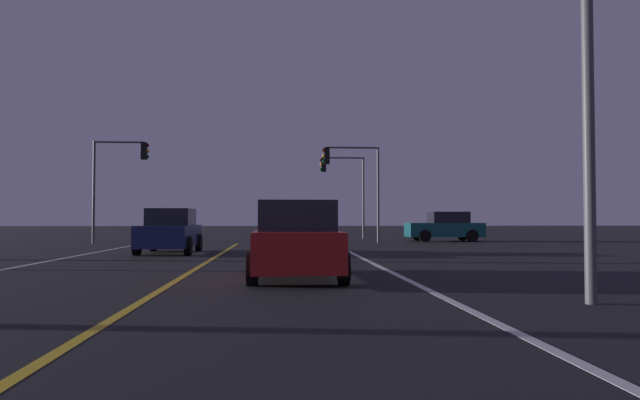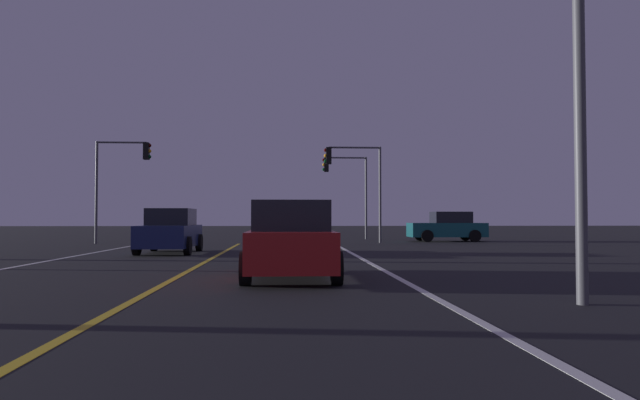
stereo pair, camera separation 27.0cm
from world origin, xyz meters
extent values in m
cube|color=silver|center=(4.93, 12.51, 0.00)|extent=(0.16, 37.02, 0.01)
cube|color=gold|center=(0.00, 12.51, 0.00)|extent=(0.16, 37.02, 0.01)
cylinder|color=black|center=(1.66, 14.91, 0.34)|extent=(0.22, 0.68, 0.68)
cylinder|color=black|center=(3.46, 14.91, 0.34)|extent=(0.22, 0.68, 0.68)
cylinder|color=black|center=(1.66, 12.21, 0.34)|extent=(0.22, 0.68, 0.68)
cylinder|color=black|center=(3.46, 12.21, 0.34)|extent=(0.22, 0.68, 0.68)
cube|color=maroon|center=(2.56, 13.56, 0.66)|extent=(1.80, 4.30, 0.80)
cube|color=black|center=(2.56, 13.31, 1.38)|extent=(1.60, 2.10, 0.64)
cube|color=red|center=(1.96, 11.46, 0.76)|extent=(0.24, 0.08, 0.16)
cube|color=red|center=(3.16, 11.46, 0.76)|extent=(0.24, 0.08, 0.16)
cylinder|color=black|center=(10.29, 32.42, 0.34)|extent=(0.68, 0.22, 0.68)
cylinder|color=black|center=(10.29, 34.22, 0.34)|extent=(0.68, 0.22, 0.68)
cylinder|color=black|center=(12.99, 32.42, 0.34)|extent=(0.68, 0.22, 0.68)
cylinder|color=black|center=(12.99, 34.22, 0.34)|extent=(0.68, 0.22, 0.68)
cube|color=#145156|center=(11.64, 33.32, 0.66)|extent=(4.30, 1.80, 0.80)
cube|color=black|center=(11.89, 33.32, 1.38)|extent=(2.10, 1.60, 0.64)
cube|color=red|center=(13.74, 32.72, 0.76)|extent=(0.08, 0.24, 0.16)
cube|color=red|center=(13.74, 33.92, 0.76)|extent=(0.08, 0.24, 0.16)
cylinder|color=black|center=(-1.07, 21.65, 0.34)|extent=(0.22, 0.68, 0.68)
cylinder|color=black|center=(-2.87, 21.65, 0.34)|extent=(0.22, 0.68, 0.68)
cylinder|color=black|center=(-1.07, 24.35, 0.34)|extent=(0.22, 0.68, 0.68)
cylinder|color=black|center=(-2.87, 24.35, 0.34)|extent=(0.22, 0.68, 0.68)
cube|color=navy|center=(-1.97, 23.00, 0.66)|extent=(1.80, 4.30, 0.80)
cube|color=black|center=(-1.97, 23.25, 1.38)|extent=(1.60, 2.10, 0.64)
cube|color=red|center=(-1.37, 25.10, 0.76)|extent=(0.24, 0.08, 0.16)
cube|color=red|center=(-2.57, 25.10, 0.76)|extent=(0.24, 0.08, 0.16)
cylinder|color=#4C4C51|center=(7.50, 31.52, 2.59)|extent=(0.14, 0.14, 5.19)
cylinder|color=#4C4C51|center=(6.11, 31.52, 5.14)|extent=(2.78, 0.10, 0.10)
cube|color=black|center=(4.72, 31.52, 4.69)|extent=(0.28, 0.36, 0.90)
sphere|color=#3A0605|center=(4.56, 31.52, 4.99)|extent=(0.20, 0.20, 0.20)
sphere|color=orange|center=(4.56, 31.52, 4.69)|extent=(0.20, 0.20, 0.20)
sphere|color=#063816|center=(4.56, 31.52, 4.39)|extent=(0.20, 0.20, 0.20)
cylinder|color=#4C4C51|center=(-7.50, 31.52, 2.69)|extent=(0.14, 0.14, 5.37)
cylinder|color=#4C4C51|center=(-6.22, 31.52, 5.32)|extent=(2.56, 0.10, 0.10)
cube|color=black|center=(-4.94, 31.52, 4.87)|extent=(0.28, 0.36, 0.90)
sphere|color=#3A0605|center=(-4.78, 31.52, 5.17)|extent=(0.20, 0.20, 0.20)
sphere|color=orange|center=(-4.78, 31.52, 4.87)|extent=(0.20, 0.20, 0.20)
sphere|color=#063816|center=(-4.78, 31.52, 4.57)|extent=(0.20, 0.20, 0.20)
cylinder|color=#4C4C51|center=(7.50, 37.02, 2.61)|extent=(0.14, 0.14, 5.22)
cylinder|color=#4C4C51|center=(6.24, 37.02, 5.17)|extent=(2.52, 0.10, 0.10)
cube|color=black|center=(4.97, 37.02, 4.72)|extent=(0.28, 0.36, 0.90)
sphere|color=#3A0605|center=(4.81, 37.02, 5.02)|extent=(0.20, 0.20, 0.20)
sphere|color=orange|center=(4.81, 37.02, 4.72)|extent=(0.20, 0.20, 0.20)
sphere|color=#063816|center=(4.81, 37.02, 4.42)|extent=(0.20, 0.20, 0.20)
cylinder|color=#4C4C51|center=(7.01, 9.43, 4.32)|extent=(0.18, 0.18, 8.64)
camera|label=1|loc=(2.19, 0.82, 1.33)|focal=32.27mm
camera|label=2|loc=(2.46, 0.82, 1.33)|focal=32.27mm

